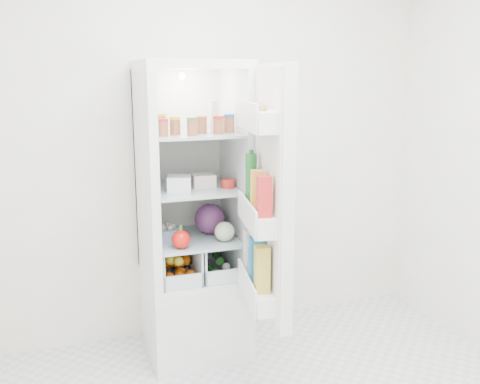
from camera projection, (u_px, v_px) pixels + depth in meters
name	position (u px, v px, depth m)	size (l,w,h in m)	color
room_walls	(318.00, 108.00, 2.05)	(3.02, 3.02, 2.61)	white
refrigerator	(192.00, 247.00, 3.34)	(0.60, 0.60, 1.80)	white
shelf_low	(194.00, 238.00, 3.26)	(0.49, 0.53, 0.01)	#A8BEC5
shelf_mid	(193.00, 189.00, 3.20)	(0.49, 0.53, 0.01)	#A8BEC5
shelf_top	(192.00, 134.00, 3.13)	(0.49, 0.53, 0.01)	#A8BEC5
crisper_left	(175.00, 261.00, 3.25)	(0.23, 0.46, 0.22)	silver
crisper_right	(214.00, 256.00, 3.33)	(0.23, 0.46, 0.22)	silver
condiment_jars	(192.00, 127.00, 3.03)	(0.46, 0.32, 0.08)	#B21919
squeeze_bottle	(214.00, 116.00, 3.12)	(0.05, 0.05, 0.18)	white
tub_white	(179.00, 183.00, 3.10)	(0.14, 0.14, 0.09)	white
tub_cream	(203.00, 180.00, 3.21)	(0.13, 0.13, 0.08)	silver
tin_red	(228.00, 183.00, 3.19)	(0.08, 0.08, 0.05)	red
red_cabbage	(210.00, 219.00, 3.32)	(0.19, 0.19, 0.19)	#571D4E
bell_pepper	(181.00, 239.00, 3.04)	(0.11, 0.11, 0.11)	red
mushroom_bowl	(167.00, 234.00, 3.20)	(0.15, 0.15, 0.07)	#8DB0D3
salad_bag	(225.00, 231.00, 3.17)	(0.12, 0.12, 0.12)	#BAD7A1
citrus_pile	(176.00, 266.00, 3.24)	(0.20, 0.31, 0.16)	#DC570B
veg_pile	(215.00, 263.00, 3.34)	(0.16, 0.30, 0.10)	#1A4C19
fridge_door	(268.00, 199.00, 2.74)	(0.26, 0.60, 1.30)	white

